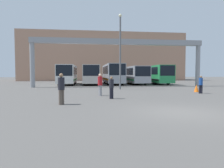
{
  "coord_description": "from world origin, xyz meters",
  "views": [
    {
      "loc": [
        -4.25,
        -8.55,
        1.76
      ],
      "look_at": [
        -0.8,
        19.68,
        0.3
      ],
      "focal_mm": 32.0,
      "sensor_mm": 36.0,
      "label": 1
    }
  ],
  "objects": [
    {
      "name": "bus_slot_3",
      "position": [
        3.74,
        25.78,
        1.71
      ],
      "size": [
        2.55,
        12.24,
        2.95
      ],
      "color": "#999EA5",
      "rests_on": "ground"
    },
    {
      "name": "building_backdrop",
      "position": [
        0.0,
        47.26,
        6.2
      ],
      "size": [
        42.59,
        12.0,
        12.41
      ],
      "color": "tan",
      "rests_on": "ground"
    },
    {
      "name": "ground_plane",
      "position": [
        0.0,
        0.0,
        0.0
      ],
      "size": [
        200.0,
        200.0,
        0.0
      ],
      "primitive_type": "plane",
      "color": "#514F4C"
    },
    {
      "name": "bus_slot_2",
      "position": [
        0.0,
        25.46,
        1.91
      ],
      "size": [
        2.62,
        11.59,
        3.31
      ],
      "color": "#999EA5",
      "rests_on": "ground"
    },
    {
      "name": "overhead_gantry",
      "position": [
        0.0,
        18.13,
        5.28
      ],
      "size": [
        23.17,
        0.8,
        6.4
      ],
      "color": "gray",
      "rests_on": "ground"
    },
    {
      "name": "pedestrian_near_right",
      "position": [
        -2.59,
        5.36,
        0.83
      ],
      "size": [
        0.33,
        0.33,
        1.57
      ],
      "rotation": [
        0.0,
        0.0,
        3.84
      ],
      "color": "black",
      "rests_on": "ground"
    },
    {
      "name": "pedestrian_mid_left",
      "position": [
        -3.26,
        7.37,
        0.94
      ],
      "size": [
        0.37,
        0.37,
        1.77
      ],
      "rotation": [
        0.0,
        0.0,
        5.11
      ],
      "color": "gray",
      "rests_on": "ground"
    },
    {
      "name": "bus_slot_4",
      "position": [
        7.48,
        24.89,
        1.79
      ],
      "size": [
        2.5,
        10.45,
        3.11
      ],
      "color": "#268C4C",
      "rests_on": "ground"
    },
    {
      "name": "pedestrian_near_left",
      "position": [
        5.77,
        8.11,
        0.85
      ],
      "size": [
        0.33,
        0.33,
        1.59
      ],
      "rotation": [
        0.0,
        0.0,
        5.84
      ],
      "color": "black",
      "rests_on": "ground"
    },
    {
      "name": "lamp_post",
      "position": [
        -0.57,
        13.91,
        4.6
      ],
      "size": [
        0.36,
        0.36,
        8.48
      ],
      "color": "#595B60",
      "rests_on": "ground"
    },
    {
      "name": "bus_slot_1",
      "position": [
        -3.74,
        25.76,
        1.79
      ],
      "size": [
        2.54,
        12.2,
        3.11
      ],
      "color": "beige",
      "rests_on": "ground"
    },
    {
      "name": "pedestrian_far_center",
      "position": [
        -5.74,
        3.06,
        0.95
      ],
      "size": [
        0.37,
        0.37,
        1.78
      ],
      "rotation": [
        0.0,
        0.0,
        4.1
      ],
      "color": "brown",
      "rests_on": "ground"
    },
    {
      "name": "traffic_cone",
      "position": [
        6.22,
        9.6,
        0.36
      ],
      "size": [
        0.46,
        0.46,
        0.72
      ],
      "color": "orange",
      "rests_on": "ground"
    },
    {
      "name": "bus_slot_0",
      "position": [
        -7.48,
        24.83,
        1.79
      ],
      "size": [
        2.51,
        10.34,
        3.1
      ],
      "color": "silver",
      "rests_on": "ground"
    }
  ]
}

